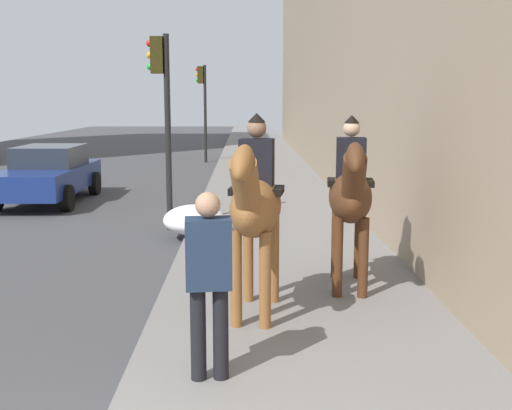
% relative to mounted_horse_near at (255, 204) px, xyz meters
% --- Properties ---
extents(mounted_horse_near, '(2.15, 0.78, 2.34)m').
position_rel_mounted_horse_near_xyz_m(mounted_horse_near, '(0.00, 0.00, 0.00)').
color(mounted_horse_near, brown).
rests_on(mounted_horse_near, sidewalk_slab).
extents(mounted_horse_far, '(2.15, 0.73, 2.29)m').
position_rel_mounted_horse_near_xyz_m(mounted_horse_far, '(1.05, -1.26, -0.04)').
color(mounted_horse_far, '#4C2B16').
rests_on(mounted_horse_far, sidewalk_slab).
extents(pedestrian_greeting, '(0.29, 0.42, 1.70)m').
position_rel_mounted_horse_near_xyz_m(pedestrian_greeting, '(-1.66, 0.43, -0.34)').
color(pedestrian_greeting, black).
rests_on(pedestrian_greeting, sidewalk_slab).
extents(car_near_lane, '(4.28, 1.94, 1.44)m').
position_rel_mounted_horse_near_xyz_m(car_near_lane, '(9.01, 5.16, -0.69)').
color(car_near_lane, navy).
rests_on(car_near_lane, ground).
extents(traffic_light_near_curb, '(0.20, 0.44, 3.86)m').
position_rel_mounted_horse_near_xyz_m(traffic_light_near_curb, '(5.46, 1.73, 1.16)').
color(traffic_light_near_curb, black).
rests_on(traffic_light_near_curb, ground).
extents(traffic_light_far_curb, '(0.20, 0.44, 4.04)m').
position_rel_mounted_horse_near_xyz_m(traffic_light_far_curb, '(19.39, 1.87, 1.26)').
color(traffic_light_far_curb, black).
rests_on(traffic_light_far_curb, ground).
extents(snow_pile_far, '(1.50, 1.15, 0.52)m').
position_rel_mounted_horse_near_xyz_m(snow_pile_far, '(4.61, 1.08, -1.05)').
color(snow_pile_far, white).
rests_on(snow_pile_far, sidewalk_slab).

